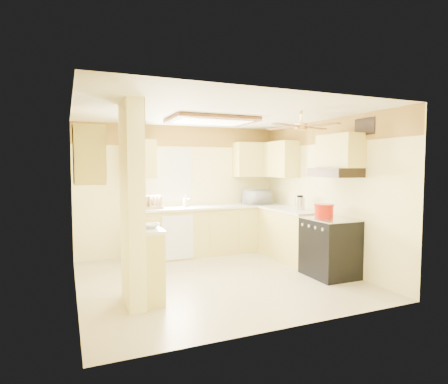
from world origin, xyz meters
name	(u,v)px	position (x,y,z in m)	size (l,w,h in m)	color
floor	(217,279)	(0.00, 0.00, 0.00)	(4.00, 4.00, 0.00)	tan
ceiling	(217,113)	(0.00, 0.00, 2.50)	(4.00, 4.00, 0.00)	white
wall_back	(181,190)	(0.00, 1.90, 1.25)	(4.00, 4.00, 0.00)	#FFF09B
wall_front	(286,212)	(0.00, -1.90, 1.25)	(4.00, 4.00, 0.00)	#FFF09B
wall_left	(74,202)	(-2.00, 0.00, 1.25)	(3.80, 3.80, 0.00)	#FFF09B
wall_right	(325,194)	(2.00, 0.00, 1.25)	(3.80, 3.80, 0.00)	#FFF09B
wallpaper_border	(181,136)	(0.00, 1.88, 2.30)	(4.00, 0.02, 0.40)	gold
partition_column	(132,204)	(-1.35, -0.55, 1.25)	(0.20, 0.70, 2.50)	#FFF09B
partition_ledge	(151,267)	(-1.13, -0.55, 0.45)	(0.25, 0.55, 0.90)	#EAD965
ledge_top	(150,230)	(-1.13, -0.55, 0.92)	(0.28, 0.58, 0.04)	white
lower_cabinets_back	(210,231)	(0.50, 1.60, 0.45)	(3.00, 0.60, 0.90)	#EAD965
lower_cabinets_right	(291,235)	(1.70, 0.60, 0.45)	(0.60, 1.40, 0.90)	#EAD965
countertop_back	(211,207)	(0.50, 1.59, 0.92)	(3.04, 0.64, 0.04)	white
countertop_right	(290,210)	(1.69, 0.60, 0.92)	(0.64, 1.44, 0.04)	white
dishwasher_panel	(178,237)	(-0.25, 1.29, 0.43)	(0.58, 0.02, 0.80)	white
window	(169,175)	(-0.25, 1.89, 1.55)	(0.92, 0.02, 1.02)	white
upper_cab_back_left	(139,159)	(-0.85, 1.72, 1.85)	(0.60, 0.35, 0.70)	#EAD965
upper_cab_back_right	(255,160)	(1.55, 1.72, 1.85)	(0.90, 0.35, 0.70)	#EAD965
upper_cab_right	(279,159)	(1.82, 1.25, 1.85)	(0.35, 1.00, 0.70)	#EAD965
upper_cab_left_wall	(88,156)	(-1.82, -0.25, 1.85)	(0.35, 0.75, 0.70)	#EAD965
upper_cab_over_stove	(340,151)	(1.82, -0.55, 1.95)	(0.35, 0.76, 0.52)	#EAD965
stove	(330,247)	(1.67, -0.55, 0.46)	(0.68, 0.77, 0.92)	black
range_hood	(335,173)	(1.74, -0.55, 1.62)	(0.50, 0.76, 0.14)	black
poster_menu	(140,156)	(-1.24, -0.55, 1.85)	(0.02, 0.42, 0.57)	black
poster_nashville	(141,208)	(-1.24, -0.55, 1.20)	(0.02, 0.42, 0.57)	black
ceiling_light_panel	(211,120)	(0.10, 0.50, 2.46)	(1.35, 0.95, 0.06)	brown
ceiling_fan	(301,126)	(1.00, -0.70, 2.29)	(1.15, 1.15, 0.26)	gold
vent_grate	(365,127)	(1.98, -0.90, 2.30)	(0.02, 0.40, 0.25)	black
microwave	(257,197)	(1.51, 1.57, 1.09)	(0.52, 0.36, 0.29)	white
bowl	(151,226)	(-1.12, -0.54, 0.97)	(0.23, 0.23, 0.06)	white
dutch_oven	(324,210)	(1.65, -0.41, 1.02)	(0.31, 0.31, 0.21)	#AD1605
kettle	(300,203)	(1.75, 0.38, 1.06)	(0.17, 0.17, 0.26)	silver
dish_rack	(150,204)	(-0.67, 1.63, 1.02)	(0.44, 0.34, 0.23)	tan
utensil_crock	(186,203)	(0.03, 1.67, 1.02)	(0.12, 0.12, 0.24)	white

